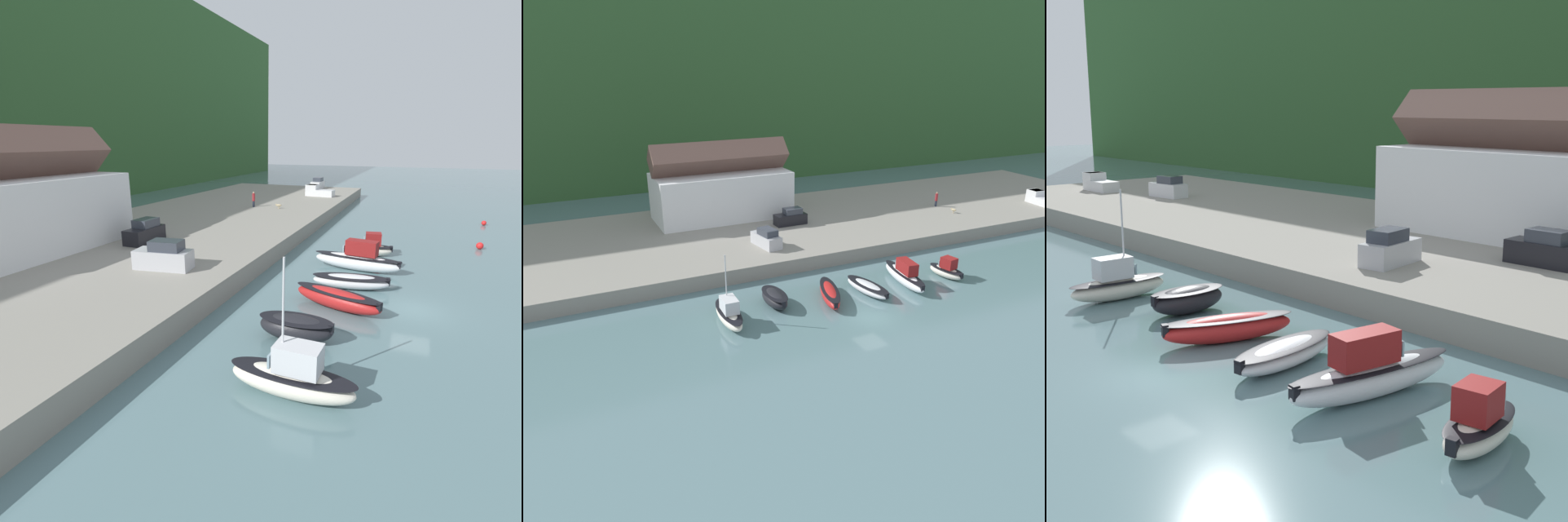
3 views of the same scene
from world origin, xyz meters
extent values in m
plane|color=slate|center=(0.00, 0.00, 0.00)|extent=(320.00, 320.00, 0.00)
cube|color=gray|center=(0.00, 25.36, 0.82)|extent=(114.21, 26.32, 1.63)
cube|color=white|center=(-3.55, 30.93, 4.71)|extent=(17.98, 8.10, 6.16)
cube|color=brown|center=(-3.55, 30.93, 9.91)|extent=(18.34, 4.23, 4.23)
ellipsoid|color=white|center=(-11.98, 4.66, 0.64)|extent=(1.89, 5.74, 1.27)
ellipsoid|color=black|center=(-11.98, 4.66, 1.08)|extent=(1.96, 5.85, 0.12)
cube|color=silver|center=(-11.99, 4.38, 1.88)|extent=(1.34, 2.03, 1.22)
cube|color=#8CA5B2|center=(-11.95, 5.52, 1.70)|extent=(1.15, 0.14, 0.61)
cylinder|color=silver|center=(-11.97, 5.09, 3.77)|extent=(0.10, 0.10, 5.00)
ellipsoid|color=black|center=(-6.92, 6.03, 0.73)|extent=(1.94, 4.21, 1.45)
ellipsoid|color=black|center=(-6.92, 6.03, 1.24)|extent=(2.02, 4.30, 0.12)
cube|color=black|center=(-6.94, 4.04, 1.02)|extent=(0.36, 0.28, 0.56)
ellipsoid|color=red|center=(-1.63, 4.80, 0.65)|extent=(3.53, 6.43, 1.31)
ellipsoid|color=black|center=(-1.63, 4.80, 1.11)|extent=(3.63, 6.57, 0.12)
cube|color=black|center=(-2.61, 1.99, 0.91)|extent=(0.43, 0.38, 0.56)
ellipsoid|color=silver|center=(2.63, 4.63, 0.53)|extent=(2.57, 5.87, 1.06)
ellipsoid|color=black|center=(2.63, 4.63, 0.90)|extent=(2.65, 5.99, 0.12)
cube|color=black|center=(3.00, 1.96, 0.74)|extent=(0.40, 0.33, 0.56)
ellipsoid|color=white|center=(7.39, 4.98, 0.70)|extent=(2.62, 7.61, 1.40)
ellipsoid|color=black|center=(7.39, 4.98, 1.19)|extent=(2.71, 7.77, 0.12)
cube|color=maroon|center=(7.34, 4.61, 2.03)|extent=(1.53, 2.75, 1.25)
cube|color=#8CA5B2|center=(7.55, 6.05, 1.84)|extent=(1.05, 0.25, 0.63)
cube|color=black|center=(6.87, 1.47, 0.98)|extent=(0.40, 0.33, 0.56)
ellipsoid|color=white|center=(12.59, 4.49, 0.54)|extent=(2.29, 4.28, 1.08)
ellipsoid|color=black|center=(12.59, 4.49, 0.92)|extent=(2.37, 4.37, 0.12)
cube|color=maroon|center=(12.62, 4.28, 1.67)|extent=(1.44, 1.61, 1.17)
cube|color=#8CA5B2|center=(12.48, 5.13, 1.49)|extent=(1.10, 0.28, 0.59)
cube|color=black|center=(12.91, 2.58, 0.76)|extent=(0.40, 0.34, 0.56)
cube|color=silver|center=(-38.82, 24.61, 2.33)|extent=(4.35, 2.18, 1.40)
cube|color=#333842|center=(-38.51, 24.64, 3.41)|extent=(2.44, 1.73, 0.76)
cube|color=#B7B7BC|center=(-2.78, 17.57, 2.33)|extent=(2.40, 4.42, 1.40)
cube|color=#333842|center=(-2.73, 17.26, 3.41)|extent=(1.85, 2.51, 0.76)
cube|color=black|center=(3.44, 23.99, 2.33)|extent=(4.22, 1.85, 1.40)
cube|color=#333842|center=(3.75, 24.00, 3.41)|extent=(2.33, 1.56, 0.76)
cube|color=silver|center=(-47.69, 22.00, 2.18)|extent=(3.52, 2.01, 1.10)
cube|color=silver|center=(-49.71, 21.99, 2.58)|extent=(1.90, 1.91, 1.90)
cube|color=#2D333D|center=(-49.71, 21.99, 3.28)|extent=(1.63, 1.81, 0.50)
camera|label=1|loc=(-26.84, 0.10, 10.74)|focal=28.00mm
camera|label=2|loc=(-24.62, -33.62, 21.58)|focal=35.00mm
camera|label=3|loc=(25.02, -14.44, 11.03)|focal=50.00mm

